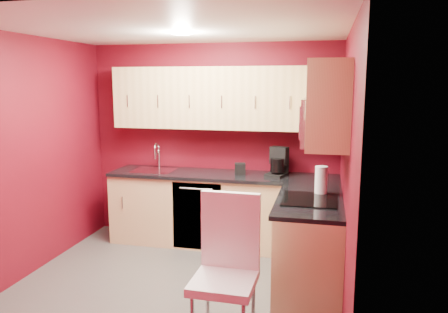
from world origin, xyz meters
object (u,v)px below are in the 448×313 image
at_px(microwave, 324,122).
at_px(coffee_maker, 277,162).
at_px(napkin_holder, 240,169).
at_px(paper_towel, 321,180).
at_px(dining_chair, 224,274).
at_px(sink, 154,168).

xyz_separation_m(microwave, coffee_maker, (-0.54, 1.00, -0.58)).
bearing_deg(napkin_holder, paper_towel, -37.96).
height_order(napkin_holder, paper_towel, paper_towel).
bearing_deg(dining_chair, napkin_holder, 98.72).
distance_m(microwave, napkin_holder, 1.56).
bearing_deg(sink, coffee_maker, 0.01).
bearing_deg(coffee_maker, microwave, -43.32).
distance_m(coffee_maker, napkin_holder, 0.45).
distance_m(microwave, coffee_maker, 1.28).
height_order(coffee_maker, napkin_holder, coffee_maker).
bearing_deg(sink, paper_towel, -19.93).
bearing_deg(microwave, coffee_maker, 118.17).
xyz_separation_m(paper_towel, dining_chair, (-0.68, -1.32, -0.47)).
distance_m(napkin_holder, dining_chair, 2.13).
height_order(paper_towel, dining_chair, paper_towel).
height_order(coffee_maker, dining_chair, coffee_maker).
bearing_deg(paper_towel, napkin_holder, 142.04).
relative_size(sink, coffee_maker, 1.51).
bearing_deg(sink, microwave, -25.60).
bearing_deg(napkin_holder, coffee_maker, -0.00).
xyz_separation_m(microwave, sink, (-2.09, 1.00, -0.72)).
height_order(sink, dining_chair, sink).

